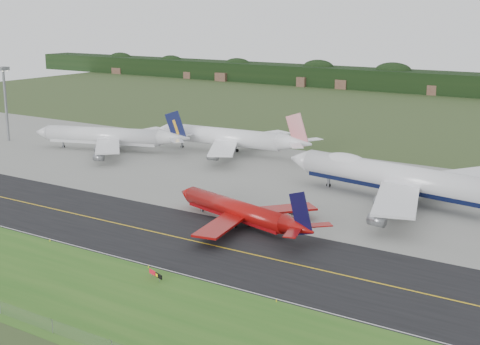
% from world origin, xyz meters
% --- Properties ---
extents(ground, '(600.00, 600.00, 0.00)m').
position_xyz_m(ground, '(0.00, 0.00, 0.00)').
color(ground, '#364420').
rests_on(ground, ground).
extents(grass_verge, '(400.00, 30.00, 0.01)m').
position_xyz_m(grass_verge, '(0.00, -35.00, 0.01)').
color(grass_verge, '#2A5F1C').
rests_on(grass_verge, ground).
extents(taxiway, '(400.00, 32.00, 0.02)m').
position_xyz_m(taxiway, '(0.00, -4.00, 0.01)').
color(taxiway, black).
rests_on(taxiway, ground).
extents(apron, '(400.00, 78.00, 0.01)m').
position_xyz_m(apron, '(0.00, 51.00, 0.01)').
color(apron, gray).
rests_on(apron, ground).
extents(taxiway_centreline, '(400.00, 0.40, 0.00)m').
position_xyz_m(taxiway_centreline, '(0.00, -4.00, 0.03)').
color(taxiway_centreline, gold).
rests_on(taxiway_centreline, taxiway).
extents(taxiway_edge_line, '(400.00, 0.25, 0.00)m').
position_xyz_m(taxiway_edge_line, '(0.00, -19.50, 0.03)').
color(taxiway_edge_line, silver).
rests_on(taxiway_edge_line, taxiway).
extents(perimeter_fence, '(320.00, 0.10, 320.00)m').
position_xyz_m(perimeter_fence, '(0.00, -48.00, 1.10)').
color(perimeter_fence, slate).
rests_on(perimeter_fence, ground).
extents(jet_ba_747, '(71.01, 58.24, 17.87)m').
position_xyz_m(jet_ba_747, '(25.53, 47.39, 6.08)').
color(jet_ba_747, silver).
rests_on(jet_ba_747, ground).
extents(jet_red_737, '(42.33, 33.81, 11.58)m').
position_xyz_m(jet_red_737, '(2.07, 10.08, 3.20)').
color(jet_red_737, maroon).
rests_on(jet_red_737, ground).
extents(jet_navy_gold, '(55.46, 47.04, 14.66)m').
position_xyz_m(jet_navy_gold, '(-79.23, 54.58, 4.82)').
color(jet_navy_gold, silver).
rests_on(jet_navy_gold, ground).
extents(jet_star_tail, '(59.02, 49.27, 15.56)m').
position_xyz_m(jet_star_tail, '(-42.69, 72.36, 5.19)').
color(jet_star_tail, white).
rests_on(jet_star_tail, ground).
extents(floodlight_mast, '(3.33, 3.33, 26.89)m').
position_xyz_m(floodlight_mast, '(-123.66, 46.94, 18.52)').
color(floodlight_mast, slate).
rests_on(floodlight_mast, ground).
extents(taxiway_sign, '(4.09, 1.59, 1.43)m').
position_xyz_m(taxiway_sign, '(5.74, -24.02, 1.01)').
color(taxiway_sign, slate).
rests_on(taxiway_sign, ground).
extents(edge_marker_left, '(0.16, 0.16, 0.50)m').
position_xyz_m(edge_marker_left, '(-25.63, -20.50, 0.25)').
color(edge_marker_left, yellow).
rests_on(edge_marker_left, ground).
extents(edge_marker_center, '(0.16, 0.16, 0.50)m').
position_xyz_m(edge_marker_center, '(1.05, -20.50, 0.25)').
color(edge_marker_center, yellow).
rests_on(edge_marker_center, ground).
extents(edge_marker_right, '(0.16, 0.16, 0.50)m').
position_xyz_m(edge_marker_right, '(28.51, -20.50, 0.25)').
color(edge_marker_right, yellow).
rests_on(edge_marker_right, ground).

